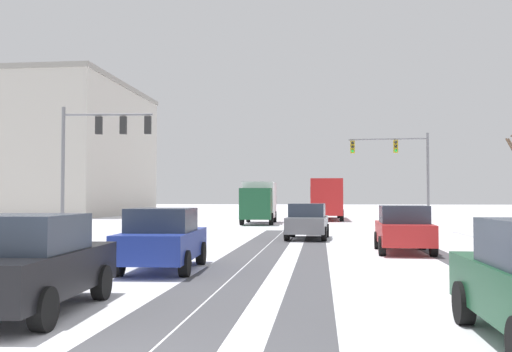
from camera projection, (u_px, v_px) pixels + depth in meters
wheel_track_left_lane at (269, 256)px, 18.69m from camera, size 0.79×28.67×0.01m
wheel_track_right_lane at (241, 255)px, 18.79m from camera, size 1.00×28.67×0.01m
wheel_track_center at (446, 258)px, 18.06m from camera, size 0.77×28.67×0.01m
wheel_track_oncoming at (313, 256)px, 18.53m from camera, size 0.93×28.67×0.01m
traffic_signal_far_right at (400, 159)px, 40.98m from camera, size 5.64×0.52×6.50m
traffic_signal_near_left at (99, 141)px, 29.04m from camera, size 4.64×0.65×6.50m
car_grey_lead at (307, 221)px, 26.15m from camera, size 2.00×4.18×1.62m
car_red_second at (403, 229)px, 19.78m from camera, size 1.95×4.16×1.62m
car_blue_third at (163, 239)px, 14.97m from camera, size 2.00×4.19×1.62m
car_black_fourth at (28, 263)px, 9.39m from camera, size 2.01×4.19×1.62m
bus_oncoming at (326, 196)px, 49.47m from camera, size 2.68×11.00×3.38m
box_truck_delivery at (259, 201)px, 41.73m from camera, size 2.47×7.46×3.02m
office_building_far_left_block at (4, 151)px, 63.34m from camera, size 28.55×22.24×14.07m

